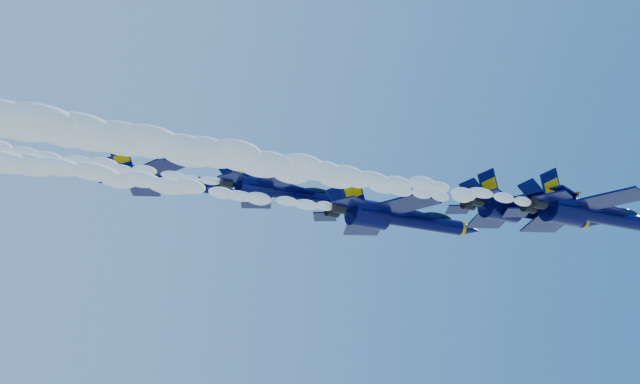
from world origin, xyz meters
name	(u,v)px	position (x,y,z in m)	size (l,w,h in m)	color
jet_lead	(591,214)	(15.43, -11.47, 150.46)	(18.34, 15.05, 6.82)	#040433
smoke_trail_jet_lead	(304,165)	(-15.75, -11.47, 149.98)	(46.70, 2.34, 2.10)	white
jet_second	(528,211)	(12.06, -6.49, 151.76)	(17.86, 14.65, 6.64)	#040433
smoke_trail_jet_second	(245,165)	(-18.92, -6.49, 151.28)	(46.70, 2.28, 2.05)	white
jet_third	(399,218)	(2.24, 2.75, 152.26)	(19.36, 15.88, 7.19)	#040433
smoke_trail_jet_third	(99,175)	(-29.38, 2.75, 151.78)	(46.70, 2.47, 2.22)	white
jet_fourth	(282,192)	(-8.82, 9.04, 155.51)	(16.85, 13.82, 6.26)	#040433
jet_fifth	(165,180)	(-19.86, 18.00, 158.10)	(16.39, 13.45, 6.09)	#040433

